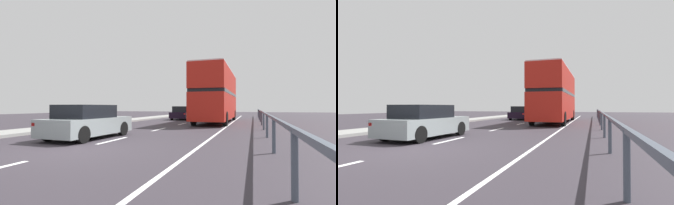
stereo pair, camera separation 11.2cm
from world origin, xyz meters
The scene contains 6 objects.
ground_plane centered at (0.00, 0.00, -0.05)m, with size 73.67×120.00×0.10m, color #322D34.
lane_paint_markings centered at (2.26, 8.38, 0.00)m, with size 3.68×46.00×0.01m.
bridge_side_railing centered at (5.80, 9.00, 0.86)m, with size 0.10×42.00×1.04m.
double_decker_bus_red centered at (2.29, 15.01, 2.36)m, with size 2.54×11.05×4.42m.
hatchback_car_near centered at (-1.40, 2.53, 0.68)m, with size 1.99×4.20×1.41m.
sedan_car_ahead centered at (-1.75, 18.68, 0.66)m, with size 1.76×4.14×1.38m.
Camera 1 is at (5.26, -6.36, 1.33)m, focal length 26.60 mm.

